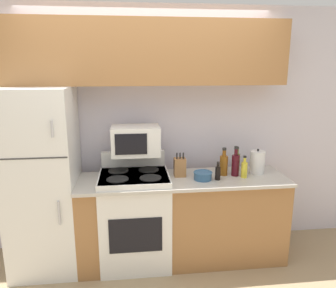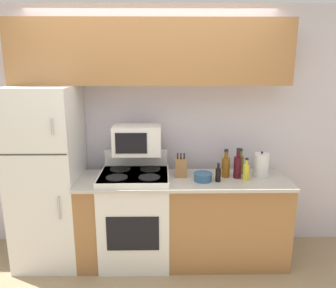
# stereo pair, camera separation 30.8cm
# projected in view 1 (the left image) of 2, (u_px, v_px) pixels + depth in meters

# --- Properties ---
(ground_plane) EXTENTS (12.00, 12.00, 0.00)m
(ground_plane) POSITION_uv_depth(u_px,v_px,m) (154.00, 276.00, 3.11)
(ground_plane) COLOR tan
(wall_back) EXTENTS (8.00, 0.05, 2.55)m
(wall_back) POSITION_uv_depth(u_px,v_px,m) (148.00, 130.00, 3.50)
(wall_back) COLOR silver
(wall_back) RESTS_ON ground_plane
(lower_cabinets) EXTENTS (2.04, 0.61, 0.88)m
(lower_cabinets) POSITION_uv_depth(u_px,v_px,m) (182.00, 219.00, 3.32)
(lower_cabinets) COLOR #9E6B3D
(lower_cabinets) RESTS_ON ground_plane
(refrigerator) EXTENTS (0.63, 0.70, 1.77)m
(refrigerator) POSITION_uv_depth(u_px,v_px,m) (44.00, 181.00, 3.12)
(refrigerator) COLOR white
(refrigerator) RESTS_ON ground_plane
(upper_cabinets) EXTENTS (2.67, 0.35, 0.61)m
(upper_cabinets) POSITION_uv_depth(u_px,v_px,m) (148.00, 53.00, 3.12)
(upper_cabinets) COLOR #9E6B3D
(upper_cabinets) RESTS_ON refrigerator
(stove) EXTENTS (0.67, 0.59, 1.10)m
(stove) POSITION_uv_depth(u_px,v_px,m) (135.00, 218.00, 3.24)
(stove) COLOR white
(stove) RESTS_ON ground_plane
(microwave) EXTENTS (0.46, 0.31, 0.28)m
(microwave) POSITION_uv_depth(u_px,v_px,m) (136.00, 140.00, 3.19)
(microwave) COLOR white
(microwave) RESTS_ON stove
(knife_block) EXTENTS (0.11, 0.11, 0.24)m
(knife_block) POSITION_uv_depth(u_px,v_px,m) (180.00, 167.00, 3.24)
(knife_block) COLOR #9E6B3D
(knife_block) RESTS_ON lower_cabinets
(bowl) EXTENTS (0.18, 0.18, 0.08)m
(bowl) POSITION_uv_depth(u_px,v_px,m) (203.00, 175.00, 3.15)
(bowl) COLOR #335B84
(bowl) RESTS_ON lower_cabinets
(bottle_whiskey) EXTENTS (0.08, 0.08, 0.28)m
(bottle_whiskey) POSITION_uv_depth(u_px,v_px,m) (224.00, 164.00, 3.27)
(bottle_whiskey) COLOR brown
(bottle_whiskey) RESTS_ON lower_cabinets
(bottle_cooking_spray) EXTENTS (0.06, 0.06, 0.22)m
(bottle_cooking_spray) POSITION_uv_depth(u_px,v_px,m) (244.00, 169.00, 3.20)
(bottle_cooking_spray) COLOR gold
(bottle_cooking_spray) RESTS_ON lower_cabinets
(bottle_wine_red) EXTENTS (0.08, 0.08, 0.30)m
(bottle_wine_red) POSITION_uv_depth(u_px,v_px,m) (235.00, 164.00, 3.25)
(bottle_wine_red) COLOR #470F19
(bottle_wine_red) RESTS_ON lower_cabinets
(bottle_soy_sauce) EXTENTS (0.05, 0.05, 0.18)m
(bottle_soy_sauce) POSITION_uv_depth(u_px,v_px,m) (218.00, 173.00, 3.14)
(bottle_soy_sauce) COLOR black
(bottle_soy_sauce) RESTS_ON lower_cabinets
(bottle_olive_oil) EXTENTS (0.06, 0.06, 0.26)m
(bottle_olive_oil) POSITION_uv_depth(u_px,v_px,m) (237.00, 162.00, 3.39)
(bottle_olive_oil) COLOR #5B6619
(bottle_olive_oil) RESTS_ON lower_cabinets
(kettle) EXTENTS (0.15, 0.15, 0.26)m
(kettle) POSITION_uv_depth(u_px,v_px,m) (257.00, 162.00, 3.32)
(kettle) COLOR white
(kettle) RESTS_ON lower_cabinets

